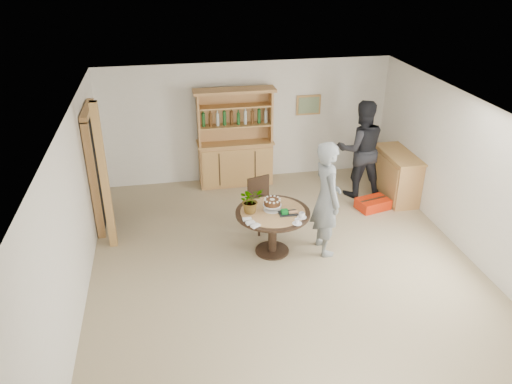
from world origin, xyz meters
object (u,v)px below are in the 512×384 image
(dining_table, at_px, (273,220))
(adult_person, at_px, (361,149))
(dining_chair, at_px, (261,200))
(teen_boy, at_px, (327,198))
(red_suitcase, at_px, (373,204))
(sideboard, at_px, (397,175))
(hutch, at_px, (235,153))

(dining_table, distance_m, adult_person, 2.79)
(dining_chair, distance_m, teen_boy, 1.34)
(teen_boy, bearing_deg, red_suitcase, -51.90)
(dining_table, distance_m, red_suitcase, 2.53)
(sideboard, distance_m, teen_boy, 2.60)
(dining_table, distance_m, teen_boy, 0.93)
(sideboard, xyz_separation_m, dining_chair, (-2.87, -0.67, 0.06))
(red_suitcase, bearing_deg, dining_chair, 172.81)
(hutch, relative_size, sideboard, 1.62)
(dining_chair, relative_size, red_suitcase, 1.39)
(hutch, xyz_separation_m, teen_boy, (1.05, -2.83, 0.27))
(sideboard, relative_size, dining_chair, 1.33)
(dining_table, xyz_separation_m, dining_chair, (-0.02, 0.83, -0.07))
(sideboard, relative_size, red_suitcase, 1.85)
(hutch, height_order, sideboard, hutch)
(red_suitcase, bearing_deg, adult_person, 82.88)
(teen_boy, bearing_deg, sideboard, -54.48)
(teen_boy, relative_size, red_suitcase, 2.82)
(sideboard, distance_m, dining_table, 3.21)
(dining_table, relative_size, teen_boy, 0.63)
(sideboard, xyz_separation_m, teen_boy, (-1.99, -1.59, 0.49))
(hutch, distance_m, teen_boy, 3.03)
(sideboard, distance_m, dining_chair, 2.94)
(dining_table, relative_size, red_suitcase, 1.77)
(sideboard, height_order, adult_person, adult_person)
(dining_table, bearing_deg, red_suitcase, 26.35)
(hutch, bearing_deg, dining_chair, -84.81)
(sideboard, distance_m, red_suitcase, 0.82)
(hutch, bearing_deg, teen_boy, -69.74)
(dining_chair, height_order, adult_person, adult_person)
(dining_chair, bearing_deg, teen_boy, -63.53)
(adult_person, bearing_deg, dining_chair, 28.26)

